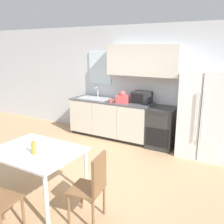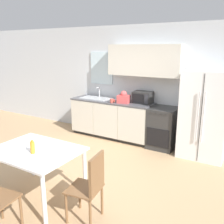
% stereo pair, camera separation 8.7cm
% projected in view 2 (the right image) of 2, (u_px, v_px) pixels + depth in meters
% --- Properties ---
extents(ground_plane, '(12.00, 12.00, 0.00)m').
position_uv_depth(ground_plane, '(83.00, 173.00, 4.46)').
color(ground_plane, tan).
extents(wall_back, '(12.00, 0.38, 2.70)m').
position_uv_depth(wall_back, '(139.00, 80.00, 5.93)').
color(wall_back, silver).
rests_on(wall_back, ground_plane).
extents(kitchen_counter, '(2.09, 0.64, 0.93)m').
position_uv_depth(kitchen_counter, '(112.00, 119.00, 6.20)').
color(kitchen_counter, '#333333').
rests_on(kitchen_counter, ground_plane).
extents(oven_range, '(0.58, 0.64, 0.91)m').
position_uv_depth(oven_range, '(163.00, 128.00, 5.54)').
color(oven_range, '#2D2D2D').
rests_on(oven_range, ground_plane).
extents(refrigerator, '(0.89, 0.74, 1.76)m').
position_uv_depth(refrigerator, '(205.00, 115.00, 4.98)').
color(refrigerator, white).
rests_on(refrigerator, ground_plane).
extents(kitchen_sink, '(0.75, 0.42, 0.27)m').
position_uv_depth(kitchen_sink, '(96.00, 98.00, 6.32)').
color(kitchen_sink, '#B7BABC').
rests_on(kitchen_sink, kitchen_counter).
extents(microwave, '(0.43, 0.32, 0.27)m').
position_uv_depth(microwave, '(143.00, 97.00, 5.76)').
color(microwave, '#282828').
rests_on(microwave, kitchen_counter).
extents(coffee_mug, '(0.12, 0.09, 0.09)m').
position_uv_depth(coffee_mug, '(112.00, 101.00, 5.83)').
color(coffee_mug, '#BF4C3F').
rests_on(coffee_mug, kitchen_counter).
extents(grocery_bag_0, '(0.29, 0.26, 0.29)m').
position_uv_depth(grocery_bag_0, '(124.00, 98.00, 5.80)').
color(grocery_bag_0, '#D14C4C').
rests_on(grocery_bag_0, kitchen_counter).
extents(dining_table, '(1.26, 0.95, 0.76)m').
position_uv_depth(dining_table, '(36.00, 156.00, 3.62)').
color(dining_table, white).
rests_on(dining_table, ground_plane).
extents(dining_chair_side, '(0.45, 0.45, 0.93)m').
position_uv_depth(dining_chair_side, '(91.00, 183.00, 3.12)').
color(dining_chair_side, brown).
rests_on(dining_chair_side, ground_plane).
extents(drink_bottle, '(0.07, 0.07, 0.22)m').
position_uv_depth(drink_bottle, '(32.00, 147.00, 3.45)').
color(drink_bottle, orange).
rests_on(drink_bottle, dining_table).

